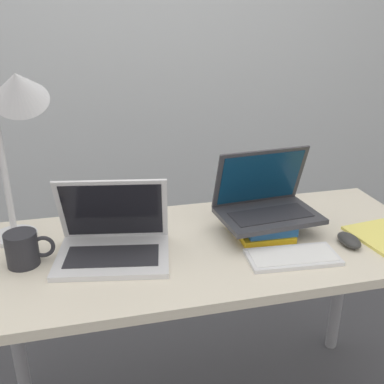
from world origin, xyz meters
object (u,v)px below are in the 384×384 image
Objects in this scene: laptop_on_books at (266,202)px; wireless_keyboard at (293,257)px; laptop_left at (113,240)px; mouse at (349,240)px; mug at (23,249)px; desk_lamp at (17,108)px; book_stack at (262,224)px.

wireless_keyboard is at bearing -87.15° from laptop_on_books.
mouse is at bearing -8.72° from laptop_left.
mouse is (0.21, 0.04, 0.01)m from wireless_keyboard.
desk_lamp reaches higher than mug.
mouse is at bearing -6.71° from mug.
laptop_on_books is 3.28× the size of mouse.
book_stack is 0.75m from mug.
laptop_left is 0.50m from book_stack.
mouse reaches higher than wireless_keyboard.
desk_lamp is at bearing 172.41° from laptop_on_books.
wireless_keyboard is at bearing -169.56° from mouse.
mouse is 1.08m from desk_lamp.
laptop_left is 0.64× the size of desk_lamp.
laptop_on_books is at bearing 5.60° from laptop_left.
book_stack is 0.28m from mouse.
laptop_left is 1.58× the size of book_stack.
mug reaches higher than book_stack.
laptop_on_books reaches higher than laptop_left.
wireless_keyboard is 2.02× the size of mug.
book_stack is at bearing 3.07° from mug.
wireless_keyboard is at bearing -11.31° from mug.
mug is (-0.77, 0.15, 0.04)m from wireless_keyboard.
laptop_on_books is at bearing 23.95° from book_stack.
book_stack is 0.07m from laptop_on_books.
laptop_on_books is 2.42× the size of mug.
laptop_on_books is 0.22m from wireless_keyboard.
desk_lamp is (0.02, 0.14, 0.38)m from mug.
book_stack is at bearing -8.11° from desk_lamp.
desk_lamp is at bearing 171.89° from book_stack.
laptop_left is 0.26m from mug.
book_stack is 0.20m from wireless_keyboard.
book_stack is 1.68× the size of mug.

